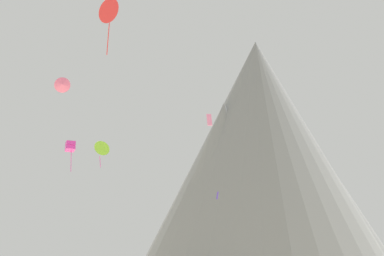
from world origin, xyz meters
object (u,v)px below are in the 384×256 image
kite_rainbow_mid (62,85)px  kite_red_high (109,11)px  rock_massif (264,167)px  kite_pink_mid (209,120)px  kite_indigo_low (217,195)px  kite_magenta_mid (70,147)px  kite_lime_mid (102,149)px

kite_rainbow_mid → kite_red_high: (9.05, -13.54, 2.43)m
rock_massif → kite_pink_mid: size_ratio=41.59×
kite_indigo_low → kite_magenta_mid: 21.33m
kite_pink_mid → kite_magenta_mid: bearing=1.6°
kite_indigo_low → kite_pink_mid: (-0.22, -13.37, 6.78)m
rock_massif → kite_red_high: (-17.11, -62.66, 4.21)m
rock_massif → kite_magenta_mid: size_ratio=14.30×
kite_pink_mid → kite_rainbow_mid: kite_rainbow_mid is taller
kite_rainbow_mid → kite_red_high: bearing=-71.5°
kite_pink_mid → kite_lime_mid: bearing=-16.2°
kite_pink_mid → kite_red_high: size_ratio=0.25×
kite_rainbow_mid → kite_magenta_mid: 11.92m
kite_lime_mid → kite_magenta_mid: kite_lime_mid is taller
kite_red_high → kite_magenta_mid: bearing=-37.7°
rock_massif → kite_lime_mid: size_ratio=14.48×
rock_massif → kite_pink_mid: 52.18m
kite_rainbow_mid → kite_magenta_mid: (-2.08, 10.45, -5.34)m
kite_lime_mid → kite_magenta_mid: size_ratio=0.99×
rock_massif → kite_lime_mid: 39.73m
rock_massif → kite_magenta_mid: bearing=-126.1°
kite_red_high → kite_pink_mid: bearing=-100.7°
kite_magenta_mid → kite_red_high: (11.13, -23.99, 7.76)m
kite_indigo_low → kite_lime_mid: (-18.17, 8.25, 8.44)m
kite_indigo_low → kite_rainbow_mid: bearing=151.1°
kite_lime_mid → kite_red_high: (9.13, -32.89, 6.20)m
kite_pink_mid → rock_massif: bearing=-65.0°
rock_massif → kite_magenta_mid: (-28.24, -38.66, -3.55)m
kite_magenta_mid → kite_lime_mid: bearing=-130.9°
rock_massif → kite_lime_mid: (-26.24, -29.77, -1.99)m
kite_pink_mid → kite_rainbow_mid: (-17.88, 2.27, 5.45)m
kite_pink_mid → kite_magenta_mid: 23.67m
kite_rainbow_mid → kite_lime_mid: (-0.08, 19.34, -3.78)m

